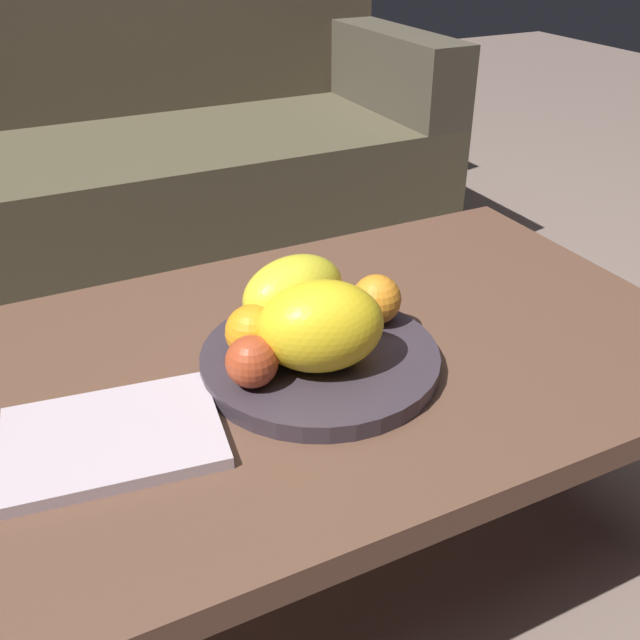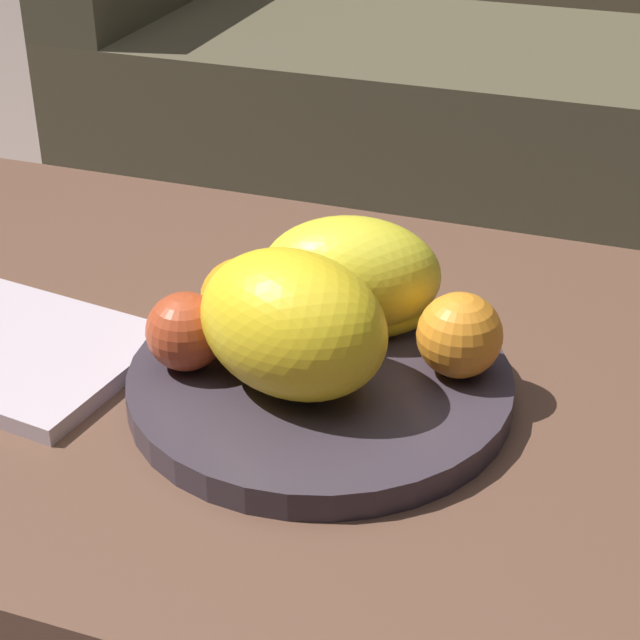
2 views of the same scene
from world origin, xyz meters
The scene contains 11 objects.
ground_plane centered at (0.00, 0.00, 0.00)m, with size 8.00×8.00×0.00m, color #7B675D.
coffee_table centered at (0.00, 0.00, 0.35)m, with size 1.20×0.68×0.39m.
couch centered at (0.05, 1.19, 0.30)m, with size 1.70×0.70×0.90m.
fruit_bowl centered at (0.03, -0.04, 0.41)m, with size 0.32×0.32×0.03m, color #392F38.
melon_large_front centered at (0.01, -0.07, 0.48)m, with size 0.16×0.12×0.12m, color yellow.
melon_smaller_beside centered at (0.02, 0.04, 0.47)m, with size 0.16×0.10×0.10m, color yellow.
orange_front centered at (-0.06, -0.01, 0.46)m, with size 0.07×0.07×0.07m, color orange.
orange_left centered at (0.13, 0.00, 0.45)m, with size 0.07×0.07×0.07m, color orange.
apple_left centered at (-0.08, -0.07, 0.45)m, with size 0.07×0.07×0.07m, color #B44323.
banana_bunch centered at (0.01, 0.03, 0.44)m, with size 0.17×0.15×0.06m.
magazine centered at (-0.26, -0.07, 0.40)m, with size 0.25×0.18×0.02m, color #C4B2BB.
Camera 1 is at (-0.34, -0.78, 0.95)m, focal length 40.78 mm.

